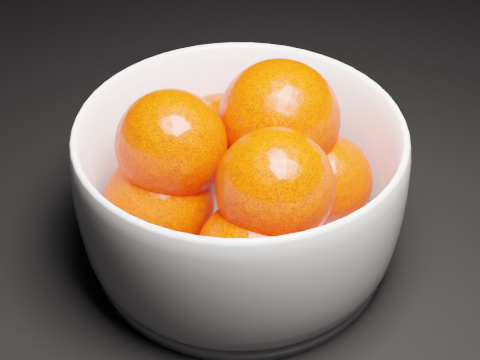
# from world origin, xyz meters

# --- Properties ---
(ground) EXTENTS (3.00, 3.00, 0.00)m
(ground) POSITION_xyz_m (0.00, 0.00, 0.00)
(ground) COLOR black
(ground) RESTS_ON ground
(bowl) EXTENTS (0.25, 0.25, 0.12)m
(bowl) POSITION_xyz_m (0.25, -0.25, 0.06)
(bowl) COLOR silver
(bowl) RESTS_ON ground
(orange_pile) EXTENTS (0.20, 0.21, 0.14)m
(orange_pile) POSITION_xyz_m (0.25, -0.25, 0.08)
(orange_pile) COLOR #FF2100
(orange_pile) RESTS_ON bowl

